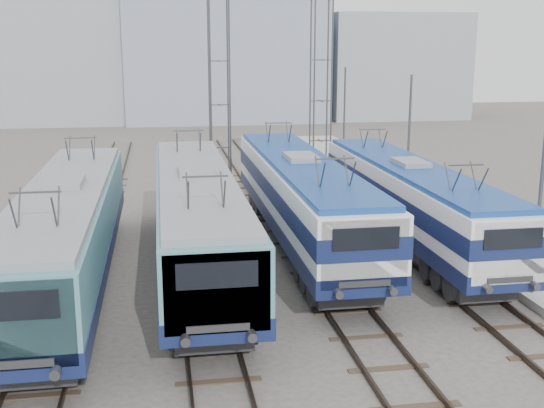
{
  "coord_description": "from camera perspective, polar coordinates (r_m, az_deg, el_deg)",
  "views": [
    {
      "loc": [
        -3.49,
        -17.83,
        8.32
      ],
      "look_at": [
        0.61,
        7.0,
        2.49
      ],
      "focal_mm": 45.0,
      "sensor_mm": 36.0,
      "label": 1
    }
  ],
  "objects": [
    {
      "name": "mast_rear",
      "position": [
        45.72,
        6.06,
        6.93
      ],
      "size": [
        0.12,
        0.12,
        7.0
      ],
      "primitive_type": "cylinder",
      "color": "#3F4247",
      "rests_on": "ground"
    },
    {
      "name": "locomotive_far_left",
      "position": [
        24.29,
        -16.79,
        -1.96
      ],
      "size": [
        2.88,
        18.17,
        3.42
      ],
      "color": "#121C48",
      "rests_on": "ground"
    },
    {
      "name": "mast_mid",
      "position": [
        34.39,
        11.35,
        4.74
      ],
      "size": [
        0.12,
        0.12,
        7.0
      ],
      "primitive_type": "cylinder",
      "color": "#3F4247",
      "rests_on": "ground"
    },
    {
      "name": "locomotive_center_left",
      "position": [
        25.36,
        -6.31,
        -0.79
      ],
      "size": [
        2.91,
        18.36,
        3.46
      ],
      "color": "#121C48",
      "rests_on": "ground"
    },
    {
      "name": "ground",
      "position": [
        19.98,
        1.57,
        -11.56
      ],
      "size": [
        160.0,
        160.0,
        0.0
      ],
      "primitive_type": "plane",
      "color": "#514C47"
    },
    {
      "name": "building_west",
      "position": [
        80.53,
        -17.23,
        11.55
      ],
      "size": [
        18.0,
        12.0,
        14.0
      ],
      "primitive_type": "cube",
      "color": "#8A939B",
      "rests_on": "ground"
    },
    {
      "name": "mast_front",
      "position": [
        23.72,
        21.51,
        0.4
      ],
      "size": [
        0.12,
        0.12,
        7.0
      ],
      "primitive_type": "cylinder",
      "color": "#3F4247",
      "rests_on": "ground"
    },
    {
      "name": "locomotive_center_right",
      "position": [
        28.39,
        2.5,
        0.88
      ],
      "size": [
        2.9,
        18.36,
        3.45
      ],
      "color": "#121C48",
      "rests_on": "ground"
    },
    {
      "name": "building_east",
      "position": [
        84.46,
        9.82,
        11.3
      ],
      "size": [
        16.0,
        12.0,
        12.0
      ],
      "primitive_type": "cube",
      "color": "#8A939B",
      "rests_on": "ground"
    },
    {
      "name": "catenary_tower_west",
      "position": [
        40.02,
        -4.44,
        10.61
      ],
      "size": [
        4.5,
        1.2,
        12.0
      ],
      "color": "#3F4247",
      "rests_on": "ground"
    },
    {
      "name": "catenary_tower_east",
      "position": [
        43.04,
        4.13,
        10.79
      ],
      "size": [
        4.5,
        1.2,
        12.0
      ],
      "color": "#3F4247",
      "rests_on": "ground"
    },
    {
      "name": "building_center",
      "position": [
        80.18,
        -4.13,
        13.51
      ],
      "size": [
        22.0,
        14.0,
        18.0
      ],
      "primitive_type": "cube",
      "color": "#868EA3",
      "rests_on": "ground"
    },
    {
      "name": "locomotive_far_right",
      "position": [
        29.02,
        11.51,
        0.62
      ],
      "size": [
        2.72,
        17.21,
        3.24
      ],
      "color": "#121C48",
      "rests_on": "ground"
    },
    {
      "name": "platform",
      "position": [
        30.35,
        17.87,
        -3.21
      ],
      "size": [
        4.0,
        70.0,
        0.3
      ],
      "primitive_type": "cube",
      "color": "#9E9E99",
      "rests_on": "ground"
    }
  ]
}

